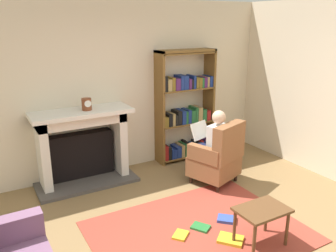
# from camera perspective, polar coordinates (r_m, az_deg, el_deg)

# --- Properties ---
(ground) EXTENTS (14.00, 14.00, 0.00)m
(ground) POSITION_cam_1_polar(r_m,az_deg,el_deg) (4.08, 7.53, -18.92)
(ground) COLOR olive
(back_wall) EXTENTS (5.60, 0.10, 2.70)m
(back_wall) POSITION_cam_1_polar(r_m,az_deg,el_deg) (5.64, -7.73, 6.27)
(back_wall) COLOR beige
(back_wall) RESTS_ON ground
(side_wall_right) EXTENTS (0.10, 5.20, 2.70)m
(side_wall_right) POSITION_cam_1_polar(r_m,az_deg,el_deg) (6.17, 20.95, 6.22)
(side_wall_right) COLOR beige
(side_wall_right) RESTS_ON ground
(area_rug) EXTENTS (2.40, 1.80, 0.01)m
(area_rug) POSITION_cam_1_polar(r_m,az_deg,el_deg) (4.28, 5.02, -16.88)
(area_rug) COLOR #993A2C
(area_rug) RESTS_ON ground
(fireplace) EXTENTS (1.47, 0.64, 1.14)m
(fireplace) POSITION_cam_1_polar(r_m,az_deg,el_deg) (5.37, -13.86, -2.92)
(fireplace) COLOR #4C4742
(fireplace) RESTS_ON ground
(mantel_clock) EXTENTS (0.14, 0.14, 0.17)m
(mantel_clock) POSITION_cam_1_polar(r_m,az_deg,el_deg) (5.12, -13.19, 3.50)
(mantel_clock) COLOR brown
(mantel_clock) RESTS_ON fireplace
(bookshelf) EXTENTS (1.04, 0.32, 1.92)m
(bookshelf) POSITION_cam_1_polar(r_m,az_deg,el_deg) (6.03, 2.84, 2.78)
(bookshelf) COLOR brown
(bookshelf) RESTS_ON ground
(armchair_reading) EXTENTS (0.81, 0.80, 0.97)m
(armchair_reading) POSITION_cam_1_polar(r_m,az_deg,el_deg) (5.26, 8.22, -5.06)
(armchair_reading) COLOR #331E14
(armchair_reading) RESTS_ON ground
(seated_reader) EXTENTS (0.48, 0.59, 1.14)m
(seated_reader) POSITION_cam_1_polar(r_m,az_deg,el_deg) (5.25, 7.23, -2.77)
(seated_reader) COLOR silver
(seated_reader) RESTS_ON ground
(side_table) EXTENTS (0.56, 0.39, 0.45)m
(side_table) POSITION_cam_1_polar(r_m,az_deg,el_deg) (3.99, 15.13, -13.81)
(side_table) COLOR brown
(side_table) RESTS_ON ground
(scattered_books) EXTENTS (0.93, 0.67, 0.04)m
(scattered_books) POSITION_cam_1_polar(r_m,az_deg,el_deg) (4.28, 8.00, -16.60)
(scattered_books) COLOR gold
(scattered_books) RESTS_ON area_rug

